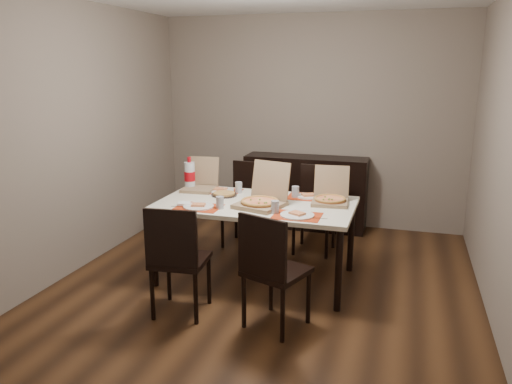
# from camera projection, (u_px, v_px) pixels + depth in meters

# --- Properties ---
(ground) EXTENTS (3.80, 4.00, 0.02)m
(ground) POSITION_uv_depth(u_px,v_px,m) (266.00, 283.00, 4.69)
(ground) COLOR #462A15
(ground) RESTS_ON ground
(room_walls) EXTENTS (3.84, 4.02, 2.62)m
(room_walls) POSITION_uv_depth(u_px,v_px,m) (280.00, 93.00, 4.67)
(room_walls) COLOR gray
(room_walls) RESTS_ON ground
(sideboard) EXTENTS (1.50, 0.40, 0.90)m
(sideboard) POSITION_uv_depth(u_px,v_px,m) (305.00, 192.00, 6.23)
(sideboard) COLOR black
(sideboard) RESTS_ON ground
(dining_table) EXTENTS (1.80, 1.00, 0.75)m
(dining_table) POSITION_uv_depth(u_px,v_px,m) (256.00, 209.00, 4.64)
(dining_table) COLOR beige
(dining_table) RESTS_ON ground
(chair_near_left) EXTENTS (0.46, 0.46, 0.93)m
(chair_near_left) POSITION_uv_depth(u_px,v_px,m) (177.00, 256.00, 3.95)
(chair_near_left) COLOR black
(chair_near_left) RESTS_ON ground
(chair_near_right) EXTENTS (0.54, 0.54, 0.93)m
(chair_near_right) POSITION_uv_depth(u_px,v_px,m) (271.00, 267.00, 3.74)
(chair_near_right) COLOR black
(chair_near_right) RESTS_ON ground
(chair_far_left) EXTENTS (0.46, 0.46, 0.93)m
(chair_far_left) POSITION_uv_depth(u_px,v_px,m) (246.00, 200.00, 5.64)
(chair_far_left) COLOR black
(chair_far_left) RESTS_ON ground
(chair_far_right) EXTENTS (0.44, 0.44, 0.93)m
(chair_far_right) POSITION_uv_depth(u_px,v_px,m) (316.00, 205.00, 5.43)
(chair_far_right) COLOR black
(chair_far_right) RESTS_ON ground
(setting_near_left) EXTENTS (0.48, 0.30, 0.11)m
(setting_near_left) POSITION_uv_depth(u_px,v_px,m) (202.00, 205.00, 4.45)
(setting_near_left) COLOR #BD2E0C
(setting_near_left) RESTS_ON dining_table
(setting_near_right) EXTENTS (0.49, 0.30, 0.11)m
(setting_near_right) POSITION_uv_depth(u_px,v_px,m) (292.00, 213.00, 4.21)
(setting_near_right) COLOR #BD2E0C
(setting_near_right) RESTS_ON dining_table
(setting_far_left) EXTENTS (0.46, 0.30, 0.11)m
(setting_far_left) POSITION_uv_depth(u_px,v_px,m) (223.00, 189.00, 5.02)
(setting_far_left) COLOR #BD2E0C
(setting_far_left) RESTS_ON dining_table
(setting_far_right) EXTENTS (0.45, 0.30, 0.11)m
(setting_far_right) POSITION_uv_depth(u_px,v_px,m) (305.00, 195.00, 4.80)
(setting_far_right) COLOR #BD2E0C
(setting_far_right) RESTS_ON dining_table
(napkin_loose) EXTENTS (0.16, 0.16, 0.02)m
(napkin_loose) POSITION_uv_depth(u_px,v_px,m) (252.00, 202.00, 4.60)
(napkin_loose) COLOR white
(napkin_loose) RESTS_ON dining_table
(pizza_box_center) EXTENTS (0.48, 0.51, 0.38)m
(pizza_box_center) POSITION_uv_depth(u_px,v_px,m) (262.00, 200.00, 4.48)
(pizza_box_center) COLOR #846A4C
(pizza_box_center) RESTS_ON dining_table
(pizza_box_right) EXTENTS (0.35, 0.39, 0.32)m
(pizza_box_right) POSITION_uv_depth(u_px,v_px,m) (330.00, 197.00, 4.59)
(pizza_box_right) COLOR #846A4C
(pizza_box_right) RESTS_ON dining_table
(pizza_box_left) EXTENTS (0.34, 0.37, 0.32)m
(pizza_box_left) POSITION_uv_depth(u_px,v_px,m) (201.00, 184.00, 5.10)
(pizza_box_left) COLOR #846A4C
(pizza_box_left) RESTS_ON dining_table
(faina_plate) EXTENTS (0.25, 0.25, 0.03)m
(faina_plate) POSITION_uv_depth(u_px,v_px,m) (224.00, 194.00, 4.86)
(faina_plate) COLOR black
(faina_plate) RESTS_ON dining_table
(dip_bowl) EXTENTS (0.14, 0.14, 0.03)m
(dip_bowl) POSITION_uv_depth(u_px,v_px,m) (277.00, 196.00, 4.78)
(dip_bowl) COLOR white
(dip_bowl) RESTS_ON dining_table
(soda_bottle) EXTENTS (0.11, 0.11, 0.33)m
(soda_bottle) POSITION_uv_depth(u_px,v_px,m) (190.00, 175.00, 5.10)
(soda_bottle) COLOR silver
(soda_bottle) RESTS_ON dining_table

